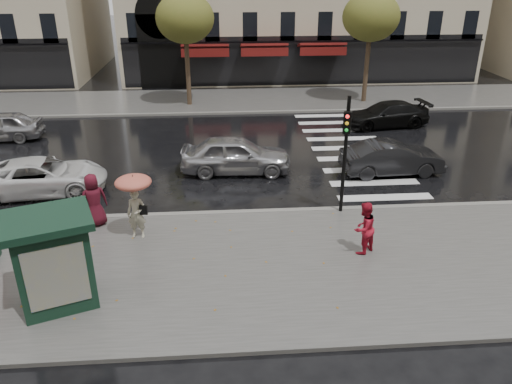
{
  "coord_description": "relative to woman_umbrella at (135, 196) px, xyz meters",
  "views": [
    {
      "loc": [
        -0.15,
        -12.67,
        8.05
      ],
      "look_at": [
        0.91,
        1.5,
        1.54
      ],
      "focal_mm": 35.0,
      "sensor_mm": 36.0,
      "label": 1
    }
  ],
  "objects": [
    {
      "name": "newsstand",
      "position": [
        -1.52,
        -3.27,
        -0.15
      ],
      "size": [
        2.51,
        2.32,
        2.46
      ],
      "color": "black",
      "rests_on": "near_sidewalk"
    },
    {
      "name": "man_burgundy",
      "position": [
        -1.51,
        0.92,
        -0.52
      ],
      "size": [
        1.04,
        0.9,
        1.8
      ],
      "primitive_type": "imported",
      "rotation": [
        0.0,
        0.0,
        3.6
      ],
      "color": "#4C0F1C",
      "rests_on": "near_sidewalk"
    },
    {
      "name": "far_sidewalk",
      "position": [
        2.84,
        17.52,
        -1.48
      ],
      "size": [
        90.0,
        6.0,
        0.12
      ],
      "primitive_type": "cube",
      "color": "#474744",
      "rests_on": "ground"
    },
    {
      "name": "ground",
      "position": [
        2.84,
        -1.48,
        -1.54
      ],
      "size": [
        160.0,
        160.0,
        0.0
      ],
      "primitive_type": "plane",
      "color": "black",
      "rests_on": "ground"
    },
    {
      "name": "woman_red",
      "position": [
        6.84,
        -1.46,
        -0.6
      ],
      "size": [
        1.01,
        0.97,
        1.63
      ],
      "primitive_type": "imported",
      "rotation": [
        0.0,
        0.0,
        3.79
      ],
      "color": "#B0152A",
      "rests_on": "near_sidewalk"
    },
    {
      "name": "tree_far_right",
      "position": [
        11.84,
        16.52,
        3.63
      ],
      "size": [
        3.4,
        3.4,
        6.64
      ],
      "color": "#38281C",
      "rests_on": "ground"
    },
    {
      "name": "tree_far_left",
      "position": [
        0.84,
        16.52,
        3.63
      ],
      "size": [
        3.4,
        3.4,
        6.64
      ],
      "color": "#38281C",
      "rests_on": "ground"
    },
    {
      "name": "near_kerb",
      "position": [
        2.84,
        1.52,
        -1.47
      ],
      "size": [
        90.0,
        0.25,
        0.14
      ],
      "primitive_type": "cube",
      "color": "slate",
      "rests_on": "ground"
    },
    {
      "name": "car_darkgrey",
      "position": [
        9.8,
        4.83,
        -0.84
      ],
      "size": [
        4.29,
        1.71,
        1.39
      ],
      "primitive_type": "imported",
      "rotation": [
        0.0,
        0.0,
        1.63
      ],
      "color": "black",
      "rests_on": "ground"
    },
    {
      "name": "woman_umbrella",
      "position": [
        0.0,
        0.0,
        0.0
      ],
      "size": [
        1.12,
        1.12,
        2.15
      ],
      "color": "#BAB399",
      "rests_on": "near_sidewalk"
    },
    {
      "name": "zebra_crossing",
      "position": [
        8.84,
        8.12,
        -1.53
      ],
      "size": [
        3.6,
        11.75,
        0.01
      ],
      "primitive_type": "cube",
      "color": "silver",
      "rests_on": "ground"
    },
    {
      "name": "car_silver",
      "position": [
        3.31,
        5.5,
        -0.76
      ],
      "size": [
        4.67,
        2.07,
        1.56
      ],
      "primitive_type": "imported",
      "rotation": [
        0.0,
        0.0,
        1.52
      ],
      "color": "#A9A9AE",
      "rests_on": "ground"
    },
    {
      "name": "traffic_light",
      "position": [
        6.82,
        1.25,
        1.07
      ],
      "size": [
        0.3,
        0.4,
        4.1
      ],
      "color": "black",
      "rests_on": "near_sidewalk"
    },
    {
      "name": "far_kerb",
      "position": [
        2.84,
        14.52,
        -1.47
      ],
      "size": [
        90.0,
        0.25,
        0.14
      ],
      "primitive_type": "cube",
      "color": "slate",
      "rests_on": "ground"
    },
    {
      "name": "car_black",
      "position": [
        11.65,
        11.44,
        -0.88
      ],
      "size": [
        4.77,
        2.45,
        1.33
      ],
      "primitive_type": "imported",
      "rotation": [
        0.0,
        0.0,
        -1.44
      ],
      "color": "black",
      "rests_on": "ground"
    },
    {
      "name": "near_sidewalk",
      "position": [
        2.84,
        -1.98,
        -1.48
      ],
      "size": [
        90.0,
        7.0,
        0.12
      ],
      "primitive_type": "cube",
      "color": "#474744",
      "rests_on": "ground"
    },
    {
      "name": "car_white",
      "position": [
        -4.18,
        3.95,
        -0.87
      ],
      "size": [
        5.06,
        2.73,
        1.35
      ],
      "primitive_type": "imported",
      "rotation": [
        0.0,
        0.0,
        1.68
      ],
      "color": "silver",
      "rests_on": "ground"
    }
  ]
}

